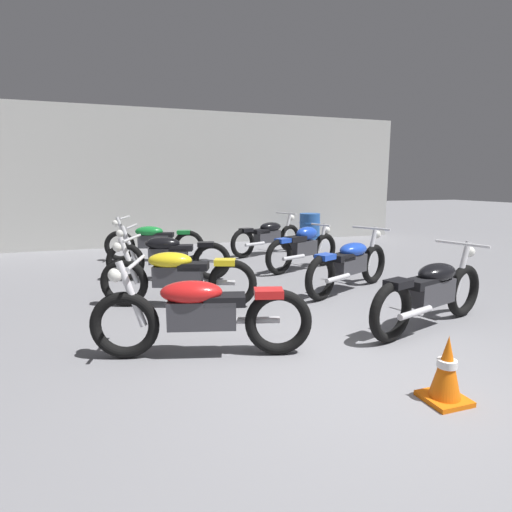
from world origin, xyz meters
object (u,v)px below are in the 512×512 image
Objects in this scene: motorcycle_left_row_3 at (153,241)px; motorcycle_right_row_3 at (268,236)px; motorcycle_left_row_2 at (168,255)px; oil_drum at (310,229)px; motorcycle_left_row_0 at (201,312)px; motorcycle_right_row_1 at (350,263)px; motorcycle_left_row_1 at (177,275)px; motorcycle_right_row_0 at (432,291)px; motorcycle_right_row_2 at (303,247)px; traffic_cone at (446,370)px.

motorcycle_left_row_3 is 2.65m from motorcycle_right_row_3.
motorcycle_left_row_2 is 1.95m from motorcycle_left_row_3.
motorcycle_right_row_3 is at bearing -143.94° from oil_drum.
motorcycle_left_row_0 is 7.93m from oil_drum.
motorcycle_right_row_1 is at bearing -109.23° from oil_drum.
motorcycle_left_row_1 is at bearing 179.28° from motorcycle_right_row_1.
motorcycle_left_row_0 and motorcycle_right_row_0 have the same top height.
motorcycle_left_row_0 is at bearing -91.90° from motorcycle_left_row_2.
motorcycle_left_row_2 is at bearing 87.02° from motorcycle_left_row_1.
motorcycle_left_row_2 reaches higher than motorcycle_right_row_2.
traffic_cone is at bearing -42.22° from motorcycle_left_row_0.
motorcycle_left_row_3 is at bearing 126.33° from motorcycle_right_row_1.
traffic_cone is at bearing -127.79° from motorcycle_right_row_0.
motorcycle_right_row_3 is (2.68, 3.58, 0.00)m from motorcycle_left_row_1.
motorcycle_left_row_1 reaches higher than traffic_cone.
motorcycle_right_row_2 is (2.73, 3.44, 0.01)m from motorcycle_left_row_0.
motorcycle_right_row_0 is 5.40m from motorcycle_right_row_3.
motorcycle_right_row_0 and motorcycle_right_row_3 have the same top height.
motorcycle_right_row_3 is 3.82× the size of traffic_cone.
motorcycle_right_row_3 is at bearing 90.30° from motorcycle_right_row_1.
motorcycle_right_row_2 is at bearing 89.58° from motorcycle_right_row_1.
motorcycle_left_row_3 reaches higher than motorcycle_right_row_2.
traffic_cone is at bearing -63.62° from motorcycle_left_row_1.
motorcycle_left_row_1 is 3.19m from motorcycle_right_row_2.
traffic_cone is (-2.79, -8.06, -0.17)m from oil_drum.
motorcycle_left_row_0 is 3.22m from motorcycle_right_row_1.
motorcycle_left_row_1 is 3.60m from motorcycle_left_row_3.
oil_drum is at bearing 56.13° from motorcycle_left_row_0.
motorcycle_left_row_3 is 4.51m from motorcycle_right_row_1.
traffic_cone is at bearing -98.95° from motorcycle_right_row_3.
motorcycle_right_row_2 is (0.01, 3.51, 0.01)m from motorcycle_right_row_0.
motorcycle_left_row_0 is 3.93× the size of traffic_cone.
oil_drum is (4.42, 6.58, -0.03)m from motorcycle_left_row_0.
motorcycle_left_row_0 and motorcycle_left_row_3 have the same top height.
traffic_cone is (-1.09, -3.20, -0.19)m from motorcycle_right_row_1.
motorcycle_left_row_1 is 1.00× the size of motorcycle_right_row_3.
motorcycle_right_row_0 is at bearing -90.18° from motorcycle_right_row_2.
motorcycle_right_row_2 is at bearing -118.16° from oil_drum.
motorcycle_right_row_0 is at bearing -34.06° from motorcycle_left_row_1.
motorcycle_left_row_3 and motorcycle_right_row_0 have the same top height.
motorcycle_left_row_1 is (0.03, 1.75, 0.00)m from motorcycle_left_row_0.
motorcycle_right_row_0 reaches higher than motorcycle_right_row_2.
motorcycle_left_row_0 is 3.41m from motorcycle_left_row_2.
motorcycle_left_row_0 is 1.75m from motorcycle_left_row_1.
motorcycle_right_row_3 is (2.65, -0.02, 0.00)m from motorcycle_left_row_3.
motorcycle_left_row_0 is 1.03× the size of motorcycle_right_row_3.
motorcycle_right_row_1 is (2.61, -1.69, 0.00)m from motorcycle_left_row_2.
motorcycle_right_row_1 is at bearing -53.67° from motorcycle_left_row_3.
oil_drum is (4.39, 4.83, -0.03)m from motorcycle_left_row_1.
motorcycle_right_row_0 is 1.13× the size of motorcycle_right_row_2.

